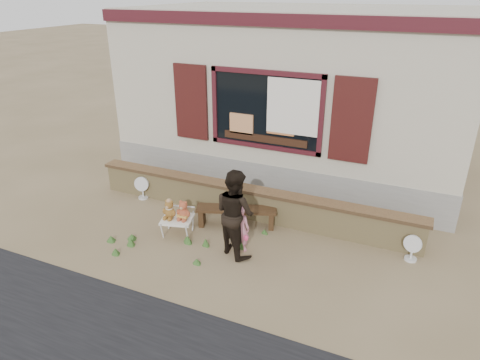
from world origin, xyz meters
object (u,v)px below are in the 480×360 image
at_px(teddy_bear_right, 184,210).
at_px(adult, 235,213).
at_px(bench, 236,213).
at_px(teddy_bear_left, 170,209).
at_px(folding_chair, 177,220).
at_px(child, 241,228).

relative_size(teddy_bear_right, adult, 0.24).
bearing_deg(bench, teddy_bear_left, -162.18).
bearing_deg(teddy_bear_left, bench, 21.93).
relative_size(teddy_bear_left, teddy_bear_right, 0.99).
distance_m(teddy_bear_left, adult, 1.44).
distance_m(bench, teddy_bear_left, 1.34).
relative_size(bench, teddy_bear_left, 4.17).
bearing_deg(teddy_bear_right, folding_chair, 180.00).
bearing_deg(teddy_bear_right, child, -17.15).
distance_m(folding_chair, child, 1.35).
bearing_deg(teddy_bear_left, adult, -17.71).
xyz_separation_m(folding_chair, adult, (1.28, -0.11, 0.49)).
bearing_deg(child, adult, 50.64).
xyz_separation_m(teddy_bear_left, teddy_bear_right, (0.27, 0.07, 0.00)).
height_order(teddy_bear_left, teddy_bear_right, teddy_bear_right).
height_order(teddy_bear_right, child, child).
xyz_separation_m(folding_chair, teddy_bear_right, (0.14, 0.04, 0.23)).
xyz_separation_m(teddy_bear_left, adult, (1.42, -0.07, 0.26)).
xyz_separation_m(folding_chair, child, (1.34, -0.01, 0.13)).
xyz_separation_m(bench, teddy_bear_left, (-1.05, -0.79, 0.25)).
distance_m(bench, adult, 1.06).
xyz_separation_m(bench, adult, (0.36, -0.86, 0.51)).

